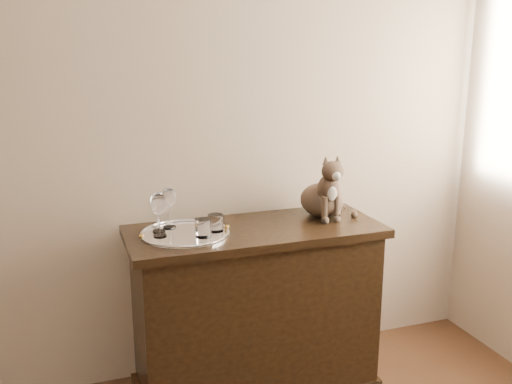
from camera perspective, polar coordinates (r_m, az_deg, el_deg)
wall_back at (r=2.75m, az=-14.28°, el=7.13°), size 4.00×0.10×2.70m
sideboard at (r=2.84m, az=-0.08°, el=-11.77°), size 1.20×0.50×0.85m
tray at (r=2.59m, az=-7.07°, el=-4.25°), size 0.40×0.40×0.01m
wine_glass_a at (r=2.61m, az=-9.75°, el=-1.95°), size 0.07×0.07×0.19m
wine_glass_b at (r=2.66m, az=-8.72°, el=-1.57°), size 0.07×0.07×0.19m
wine_glass_c at (r=2.54m, az=-9.66°, el=-2.32°), size 0.07×0.07×0.19m
tumbler_a at (r=2.52m, az=-5.31°, el=-3.61°), size 0.07×0.07×0.08m
tumbler_c at (r=2.59m, az=-4.07°, el=-3.10°), size 0.07×0.07×0.08m
cat at (r=2.84m, az=6.64°, el=0.79°), size 0.34×0.32×0.32m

